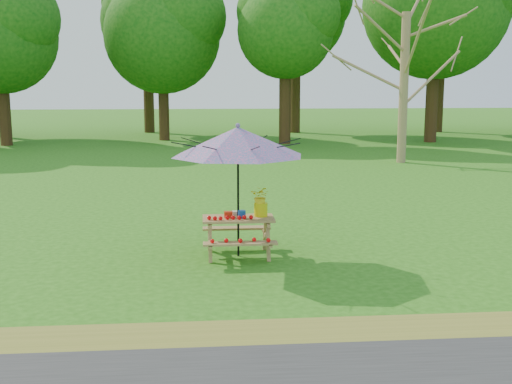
{
  "coord_description": "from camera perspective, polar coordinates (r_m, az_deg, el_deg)",
  "views": [
    {
      "loc": [
        -1.23,
        -9.76,
        2.93
      ],
      "look_at": [
        -0.32,
        0.77,
        1.1
      ],
      "focal_mm": 45.0,
      "sensor_mm": 36.0,
      "label": 1
    }
  ],
  "objects": [
    {
      "name": "ground",
      "position": [
        10.26,
        2.18,
        -6.77
      ],
      "size": [
        120.0,
        120.0,
        0.0
      ],
      "primitive_type": "plane",
      "color": "#276513",
      "rests_on": "ground"
    },
    {
      "name": "tomatoes_row",
      "position": [
        10.6,
        -2.34,
        -2.31
      ],
      "size": [
        0.77,
        0.13,
        0.07
      ],
      "primitive_type": null,
      "color": "#EE080A",
      "rests_on": "picnic_table"
    },
    {
      "name": "picnic_table",
      "position": [
        10.86,
        -1.58,
        -4.05
      ],
      "size": [
        1.2,
        1.32,
        0.67
      ],
      "color": "olive",
      "rests_on": "ground"
    },
    {
      "name": "produce_bins",
      "position": [
        10.8,
        -1.78,
        -1.97
      ],
      "size": [
        0.36,
        0.38,
        0.13
      ],
      "color": "red",
      "rests_on": "picnic_table"
    },
    {
      "name": "flower_bucket",
      "position": [
        10.83,
        0.43,
        -0.74
      ],
      "size": [
        0.39,
        0.37,
        0.51
      ],
      "color": "yellow",
      "rests_on": "picnic_table"
    },
    {
      "name": "patio_umbrella",
      "position": [
        10.6,
        -1.62,
        4.51
      ],
      "size": [
        2.71,
        2.71,
        2.25
      ],
      "color": "black",
      "rests_on": "ground"
    },
    {
      "name": "drygrass_strip",
      "position": [
        7.65,
        4.83,
        -12.71
      ],
      "size": [
        120.0,
        1.2,
        0.01
      ],
      "primitive_type": "cube",
      "color": "olive",
      "rests_on": "ground"
    }
  ]
}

